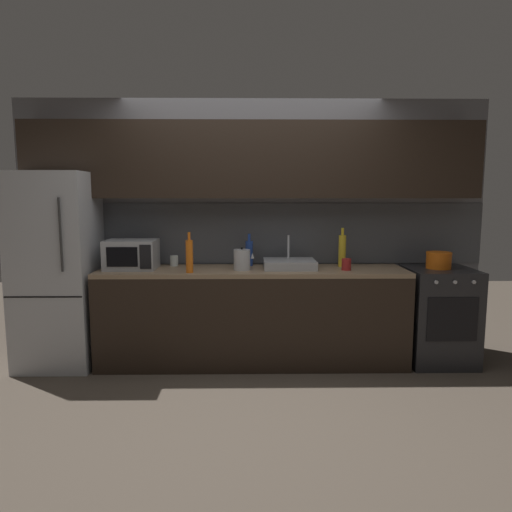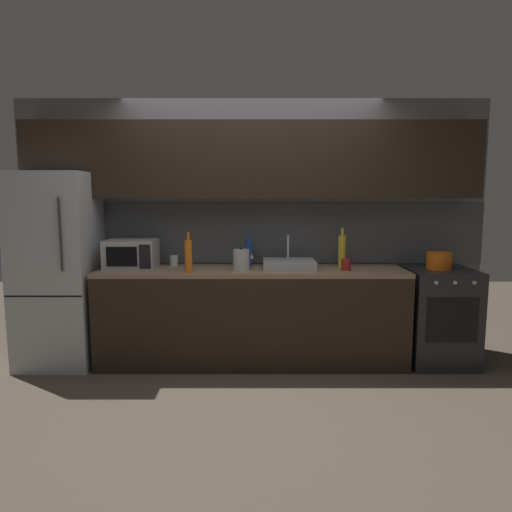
{
  "view_description": "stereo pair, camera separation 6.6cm",
  "coord_description": "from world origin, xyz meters",
  "px_view_note": "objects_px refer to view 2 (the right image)",
  "views": [
    {
      "loc": [
        -0.03,
        -3.33,
        1.58
      ],
      "look_at": [
        0.03,
        0.9,
        1.02
      ],
      "focal_mm": 32.42,
      "sensor_mm": 36.0,
      "label": 1
    },
    {
      "loc": [
        0.04,
        -3.33,
        1.58
      ],
      "look_at": [
        0.03,
        0.9,
        1.02
      ],
      "focal_mm": 32.42,
      "sensor_mm": 36.0,
      "label": 2
    }
  ],
  "objects_px": {
    "mug_clear": "(175,261)",
    "wine_bottle_orange": "(189,256)",
    "kettle": "(242,260)",
    "cooking_pot": "(440,261)",
    "wine_bottle_yellow": "(343,250)",
    "oven_range": "(439,316)",
    "microwave": "(132,254)",
    "wine_bottle_blue": "(249,253)",
    "refrigerator": "(59,270)",
    "mug_red": "(346,265)"
  },
  "relations": [
    {
      "from": "kettle",
      "to": "wine_bottle_orange",
      "type": "xyz_separation_m",
      "value": [
        -0.46,
        -0.13,
        0.06
      ]
    },
    {
      "from": "mug_clear",
      "to": "cooking_pot",
      "type": "relative_size",
      "value": 0.44
    },
    {
      "from": "microwave",
      "to": "wine_bottle_blue",
      "type": "height_order",
      "value": "wine_bottle_blue"
    },
    {
      "from": "kettle",
      "to": "wine_bottle_orange",
      "type": "relative_size",
      "value": 0.59
    },
    {
      "from": "wine_bottle_orange",
      "to": "wine_bottle_blue",
      "type": "distance_m",
      "value": 0.66
    },
    {
      "from": "wine_bottle_orange",
      "to": "kettle",
      "type": "bearing_deg",
      "value": 16.2
    },
    {
      "from": "refrigerator",
      "to": "oven_range",
      "type": "distance_m",
      "value": 3.58
    },
    {
      "from": "microwave",
      "to": "kettle",
      "type": "relative_size",
      "value": 2.16
    },
    {
      "from": "wine_bottle_orange",
      "to": "microwave",
      "type": "bearing_deg",
      "value": 159.18
    },
    {
      "from": "refrigerator",
      "to": "microwave",
      "type": "distance_m",
      "value": 0.7
    },
    {
      "from": "mug_red",
      "to": "cooking_pot",
      "type": "distance_m",
      "value": 0.88
    },
    {
      "from": "mug_clear",
      "to": "cooking_pot",
      "type": "bearing_deg",
      "value": -4.33
    },
    {
      "from": "oven_range",
      "to": "wine_bottle_orange",
      "type": "bearing_deg",
      "value": -175.21
    },
    {
      "from": "wine_bottle_blue",
      "to": "mug_clear",
      "type": "height_order",
      "value": "wine_bottle_blue"
    },
    {
      "from": "cooking_pot",
      "to": "microwave",
      "type": "bearing_deg",
      "value": 179.63
    },
    {
      "from": "kettle",
      "to": "wine_bottle_blue",
      "type": "distance_m",
      "value": 0.27
    },
    {
      "from": "wine_bottle_orange",
      "to": "mug_clear",
      "type": "height_order",
      "value": "wine_bottle_orange"
    },
    {
      "from": "oven_range",
      "to": "wine_bottle_blue",
      "type": "bearing_deg",
      "value": 173.6
    },
    {
      "from": "wine_bottle_blue",
      "to": "mug_clear",
      "type": "xyz_separation_m",
      "value": [
        -0.72,
        -0.01,
        -0.08
      ]
    },
    {
      "from": "refrigerator",
      "to": "wine_bottle_orange",
      "type": "height_order",
      "value": "refrigerator"
    },
    {
      "from": "mug_clear",
      "to": "mug_red",
      "type": "bearing_deg",
      "value": -9.49
    },
    {
      "from": "oven_range",
      "to": "wine_bottle_orange",
      "type": "height_order",
      "value": "wine_bottle_orange"
    },
    {
      "from": "mug_red",
      "to": "mug_clear",
      "type": "relative_size",
      "value": 1.05
    },
    {
      "from": "kettle",
      "to": "cooking_pot",
      "type": "bearing_deg",
      "value": 1.92
    },
    {
      "from": "refrigerator",
      "to": "wine_bottle_blue",
      "type": "relative_size",
      "value": 5.73
    },
    {
      "from": "wine_bottle_orange",
      "to": "mug_clear",
      "type": "bearing_deg",
      "value": 117.32
    },
    {
      "from": "mug_clear",
      "to": "wine_bottle_orange",
      "type": "bearing_deg",
      "value": -62.68
    },
    {
      "from": "oven_range",
      "to": "kettle",
      "type": "distance_m",
      "value": 1.93
    },
    {
      "from": "cooking_pot",
      "to": "oven_range",
      "type": "bearing_deg",
      "value": -3.44
    },
    {
      "from": "oven_range",
      "to": "wine_bottle_orange",
      "type": "xyz_separation_m",
      "value": [
        -2.32,
        -0.19,
        0.6
      ]
    },
    {
      "from": "refrigerator",
      "to": "mug_red",
      "type": "bearing_deg",
      "value": -1.74
    },
    {
      "from": "refrigerator",
      "to": "wine_bottle_blue",
      "type": "xyz_separation_m",
      "value": [
        1.77,
        0.2,
        0.13
      ]
    },
    {
      "from": "oven_range",
      "to": "kettle",
      "type": "xyz_separation_m",
      "value": [
        -1.85,
        -0.06,
        0.54
      ]
    },
    {
      "from": "kettle",
      "to": "cooking_pot",
      "type": "distance_m",
      "value": 1.83
    },
    {
      "from": "wine_bottle_yellow",
      "to": "wine_bottle_blue",
      "type": "xyz_separation_m",
      "value": [
        -0.89,
        0.08,
        -0.03
      ]
    },
    {
      "from": "wine_bottle_orange",
      "to": "wine_bottle_blue",
      "type": "relative_size",
      "value": 1.15
    },
    {
      "from": "refrigerator",
      "to": "kettle",
      "type": "height_order",
      "value": "refrigerator"
    },
    {
      "from": "refrigerator",
      "to": "cooking_pot",
      "type": "bearing_deg",
      "value": 0.0
    },
    {
      "from": "wine_bottle_orange",
      "to": "cooking_pot",
      "type": "bearing_deg",
      "value": 4.87
    },
    {
      "from": "wine_bottle_yellow",
      "to": "mug_red",
      "type": "height_order",
      "value": "wine_bottle_yellow"
    },
    {
      "from": "wine_bottle_orange",
      "to": "cooking_pot",
      "type": "relative_size",
      "value": 1.56
    },
    {
      "from": "wine_bottle_yellow",
      "to": "wine_bottle_orange",
      "type": "xyz_separation_m",
      "value": [
        -1.41,
        -0.32,
        -0.01
      ]
    },
    {
      "from": "wine_bottle_blue",
      "to": "cooking_pot",
      "type": "bearing_deg",
      "value": -6.44
    },
    {
      "from": "refrigerator",
      "to": "mug_clear",
      "type": "bearing_deg",
      "value": 10.24
    },
    {
      "from": "kettle",
      "to": "wine_bottle_orange",
      "type": "distance_m",
      "value": 0.48
    },
    {
      "from": "wine_bottle_orange",
      "to": "wine_bottle_blue",
      "type": "xyz_separation_m",
      "value": [
        0.53,
        0.39,
        -0.02
      ]
    },
    {
      "from": "cooking_pot",
      "to": "wine_bottle_blue",
      "type": "bearing_deg",
      "value": 173.56
    },
    {
      "from": "wine_bottle_orange",
      "to": "mug_red",
      "type": "distance_m",
      "value": 1.42
    },
    {
      "from": "kettle",
      "to": "wine_bottle_yellow",
      "type": "relative_size",
      "value": 0.57
    },
    {
      "from": "oven_range",
      "to": "mug_clear",
      "type": "distance_m",
      "value": 2.57
    }
  ]
}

